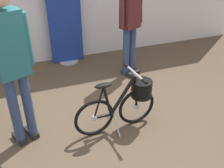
# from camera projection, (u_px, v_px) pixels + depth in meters

# --- Properties ---
(ground_plane) EXTENTS (7.41, 7.41, 0.00)m
(ground_plane) POSITION_uv_depth(u_px,v_px,m) (123.00, 135.00, 3.28)
(ground_plane) COLOR brown
(floor_banner_stand) EXTENTS (0.60, 0.36, 1.87)m
(floor_banner_stand) POSITION_uv_depth(u_px,v_px,m) (65.00, 18.00, 4.69)
(floor_banner_stand) COLOR #B7B7BC
(floor_banner_stand) RESTS_ON ground_plane
(folding_bike_foreground) EXTENTS (1.08, 0.53, 0.77)m
(folding_bike_foreground) POSITION_uv_depth(u_px,v_px,m) (126.00, 102.00, 3.26)
(folding_bike_foreground) COLOR black
(folding_bike_foreground) RESTS_ON ground_plane
(visitor_near_wall) EXTENTS (0.50, 0.36, 1.83)m
(visitor_near_wall) POSITION_uv_depth(u_px,v_px,m) (11.00, 59.00, 2.68)
(visitor_near_wall) COLOR navy
(visitor_near_wall) RESTS_ON ground_plane
(visitor_browsing) EXTENTS (0.49, 0.36, 1.72)m
(visitor_browsing) POSITION_uv_depth(u_px,v_px,m) (130.00, 18.00, 4.22)
(visitor_browsing) COLOR navy
(visitor_browsing) RESTS_ON ground_plane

